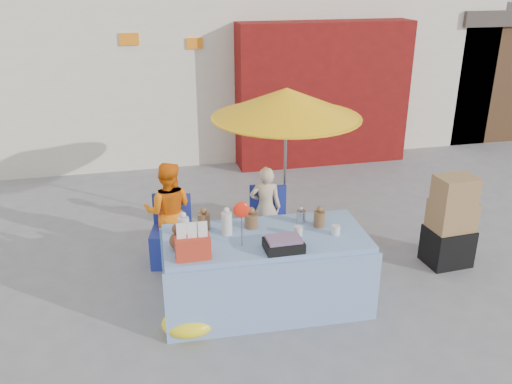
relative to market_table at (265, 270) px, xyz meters
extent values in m
plane|color=slate|center=(0.02, 0.23, -0.43)|extent=(80.00, 80.00, 0.00)
cube|color=silver|center=(0.02, 7.23, 1.82)|extent=(12.00, 5.00, 4.50)
cube|color=maroon|center=(2.22, 4.43, 0.87)|extent=(3.20, 0.60, 2.60)
cube|color=#4C331E|center=(6.52, 6.23, 0.77)|extent=(2.60, 3.00, 2.40)
cube|color=#3F3833|center=(6.52, 6.23, 2.12)|extent=(2.80, 3.20, 0.30)
cube|color=orange|center=(-1.18, 4.71, 1.92)|extent=(0.32, 0.04, 0.20)
cube|color=orange|center=(-0.08, 4.71, 1.82)|extent=(0.28, 0.04, 0.18)
cube|color=#7C9EC6|center=(0.01, 0.00, -0.01)|extent=(2.18, 1.05, 0.85)
cube|color=#7C9EC6|center=(-0.01, -0.49, -0.04)|extent=(2.20, 0.13, 0.79)
cube|color=#7C9EC6|center=(0.03, 0.50, -0.04)|extent=(2.20, 0.13, 0.79)
cylinder|color=silver|center=(-0.83, 0.21, 0.51)|extent=(0.13, 0.13, 0.20)
cylinder|color=brown|center=(-0.60, 0.31, 0.50)|extent=(0.14, 0.14, 0.18)
cylinder|color=silver|center=(-0.38, 0.13, 0.54)|extent=(0.12, 0.12, 0.25)
cylinder|color=brown|center=(-0.09, 0.23, 0.49)|extent=(0.15, 0.15, 0.16)
cylinder|color=#B2B2B7|center=(0.47, 0.23, 0.48)|extent=(0.11, 0.11, 0.14)
cylinder|color=brown|center=(0.63, 0.09, 0.50)|extent=(0.13, 0.13, 0.17)
cylinder|color=silver|center=(0.34, -0.07, 0.46)|extent=(0.09, 0.09, 0.10)
cylinder|color=silver|center=(0.74, -0.14, 0.46)|extent=(0.09, 0.09, 0.10)
sphere|color=brown|center=(-0.92, -0.07, 0.50)|extent=(0.17, 0.17, 0.17)
ellipsoid|color=red|center=(-0.28, -0.15, 0.81)|extent=(0.17, 0.07, 0.17)
cube|color=#B82F1B|center=(-0.79, -0.30, 0.52)|extent=(0.34, 0.17, 0.23)
cube|color=black|center=(0.11, -0.34, 0.46)|extent=(0.39, 0.29, 0.10)
cube|color=#202F96|center=(-0.91, 1.16, -0.21)|extent=(0.57, 0.55, 0.45)
cube|color=#202F96|center=(-0.86, 1.37, 0.22)|extent=(0.48, 0.14, 0.40)
cube|color=#202F96|center=(0.34, 1.16, -0.21)|extent=(0.57, 0.55, 0.45)
cube|color=#202F96|center=(0.39, 1.37, 0.22)|extent=(0.48, 0.14, 0.40)
imported|color=orange|center=(-0.91, 1.31, 0.21)|extent=(0.72, 0.61, 1.29)
imported|color=beige|center=(0.34, 1.31, 0.13)|extent=(0.46, 0.35, 1.13)
cylinder|color=gray|center=(0.64, 1.46, 0.57)|extent=(0.04, 0.04, 2.00)
cone|color=#FFB30D|center=(0.64, 1.46, 1.47)|extent=(1.90, 1.90, 0.38)
cylinder|color=#FFB30D|center=(0.64, 1.46, 1.29)|extent=(1.90, 1.90, 0.02)
cube|color=black|center=(2.45, 0.36, -0.19)|extent=(0.55, 0.46, 0.48)
cube|color=#956B43|center=(2.45, 0.36, 0.23)|extent=(0.52, 0.41, 0.37)
cube|color=#956B43|center=(2.43, 0.34, 0.58)|extent=(0.48, 0.37, 0.33)
ellipsoid|color=yellow|center=(-0.87, -0.32, -0.31)|extent=(0.61, 0.51, 0.25)
camera|label=1|loc=(-1.26, -4.93, 3.02)|focal=38.00mm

